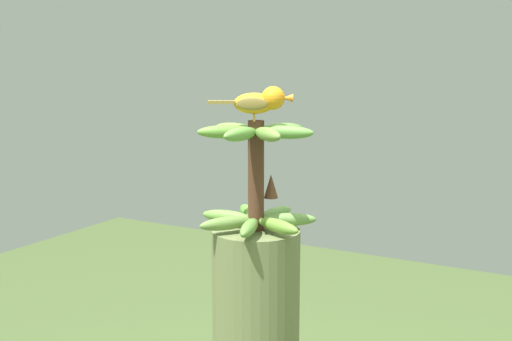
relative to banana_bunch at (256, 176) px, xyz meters
name	(u,v)px	position (x,y,z in m)	size (l,w,h in m)	color
banana_bunch	(256,176)	(0.00, 0.00, 0.00)	(0.30, 0.30, 0.27)	#4C2D1E
perched_bird	(261,101)	(-0.01, 0.00, 0.19)	(0.19, 0.11, 0.08)	#C68933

